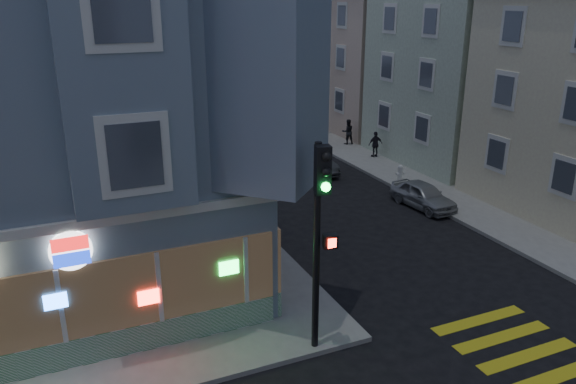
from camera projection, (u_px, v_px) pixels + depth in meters
sidewalk_ne at (453, 125)px, 41.38m from camera, size 24.00×42.00×0.15m
row_house_b at (493, 64)px, 32.25m from camera, size 12.00×8.60×10.50m
row_house_c at (402, 62)px, 40.27m from camera, size 12.00×8.60×9.00m
row_house_d at (342, 42)px, 47.80m from camera, size 12.00×8.60×10.50m
utility_pole at (315, 66)px, 36.51m from camera, size 2.20×0.30×9.00m
street_tree_near at (281, 69)px, 42.06m from camera, size 3.00×3.00×5.30m
street_tree_far at (246, 59)px, 48.97m from camera, size 3.00×3.00×5.30m
pedestrian_a at (348, 132)px, 35.69m from camera, size 0.87×0.73×1.59m
pedestrian_b at (375, 144)px, 32.86m from camera, size 0.91×0.43×1.51m
parked_car_a at (423, 195)px, 25.41m from camera, size 1.69×3.57×1.18m
parked_car_b at (315, 162)px, 30.48m from camera, size 1.27×3.58×1.18m
parked_car_c at (305, 136)px, 36.16m from camera, size 2.09×4.24×1.19m
parked_car_d at (275, 118)px, 40.60m from camera, size 3.18×5.64×1.49m
traffic_signal at (321, 216)px, 13.88m from camera, size 0.70×0.64×5.69m
fire_hydrant at (400, 172)px, 28.70m from camera, size 0.48×0.28×0.83m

